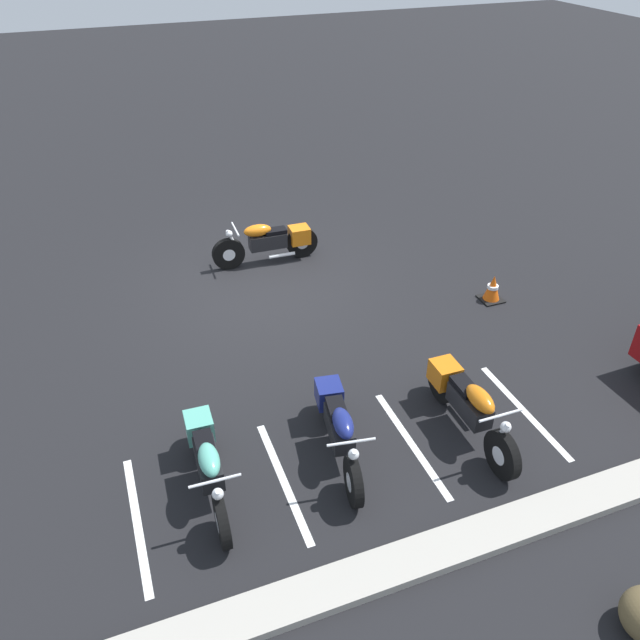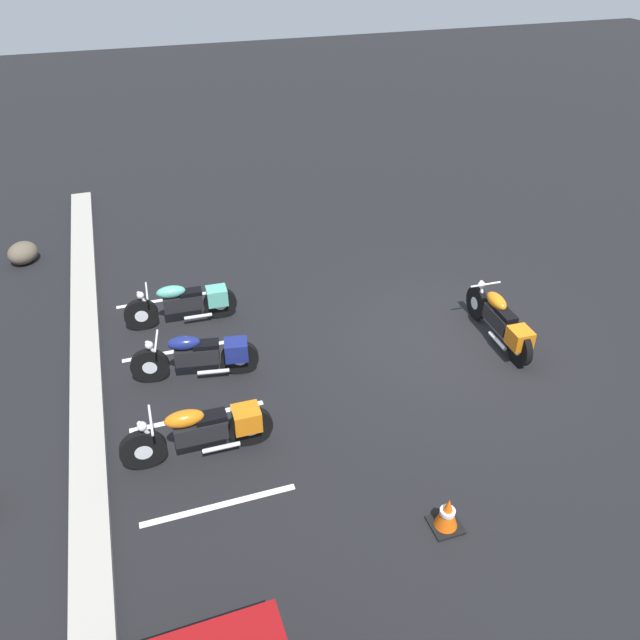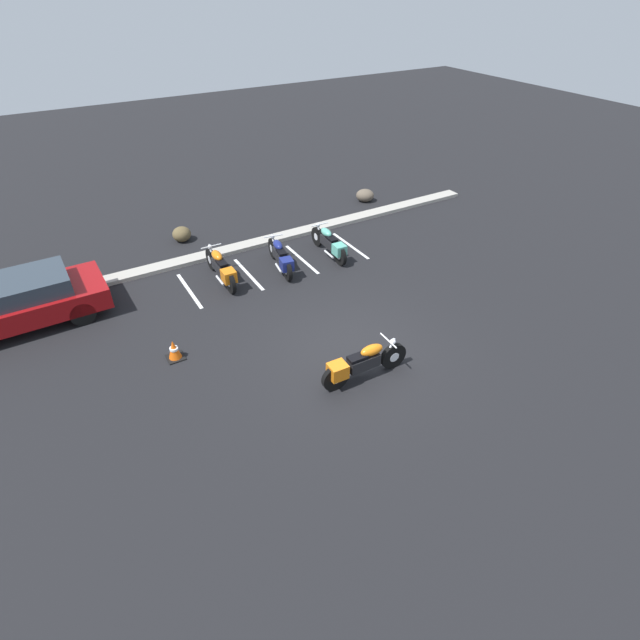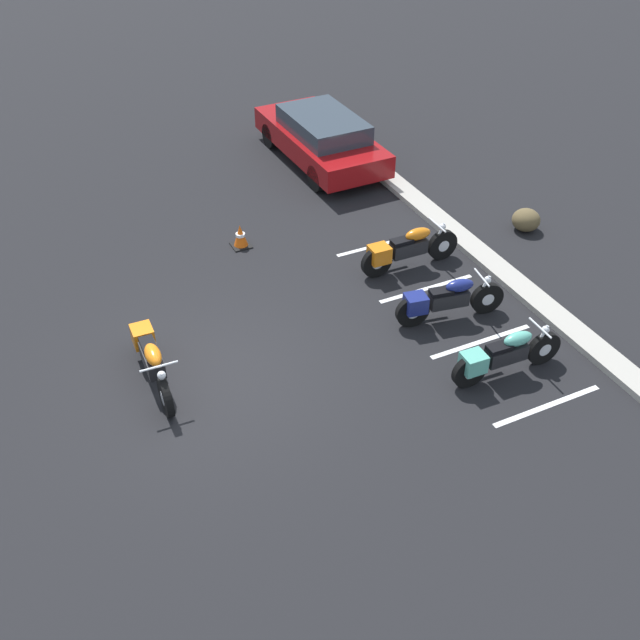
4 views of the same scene
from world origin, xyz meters
name	(u,v)px [view 1 (image 1 of 4)]	position (x,y,z in m)	size (l,w,h in m)	color
ground	(264,288)	(0.00, 0.00, 0.00)	(60.00, 60.00, 0.00)	black
motorcycle_orange_featured	(271,241)	(-0.44, -0.94, 0.45)	(2.16, 0.61, 0.85)	black
parked_bike_0	(467,403)	(-1.54, 4.59, 0.46)	(0.62, 2.20, 0.86)	black
parked_bike_1	(338,425)	(0.26, 4.36, 0.44)	(0.71, 2.11, 0.84)	black
parked_bike_2	(208,461)	(2.00, 4.36, 0.44)	(0.59, 2.11, 0.83)	black
concrete_curb	(423,556)	(0.00, 6.26, 0.06)	(18.00, 0.50, 0.12)	#A8A399
traffic_cone	(493,289)	(-3.79, 1.88, 0.23)	(0.40, 0.40, 0.51)	black
stall_line_0	(524,411)	(-2.55, 4.61, 0.00)	(0.10, 2.10, 0.00)	white
stall_line_1	(411,443)	(-0.72, 4.61, 0.00)	(0.10, 2.10, 0.00)	white
stall_line_2	(283,480)	(1.12, 4.61, 0.00)	(0.10, 2.10, 0.00)	white
stall_line_3	(137,523)	(2.95, 4.61, 0.00)	(0.10, 2.10, 0.00)	white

